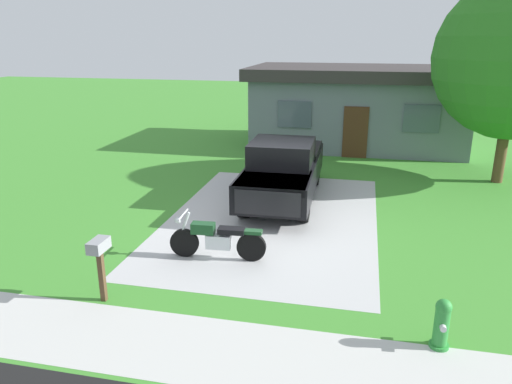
{
  "coord_description": "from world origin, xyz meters",
  "views": [
    {
      "loc": [
        2.26,
        -12.39,
        4.87
      ],
      "look_at": [
        -0.37,
        -0.45,
        0.9
      ],
      "focal_mm": 34.2,
      "sensor_mm": 36.0,
      "label": 1
    }
  ],
  "objects_px": {
    "mailbox": "(99,254)",
    "neighbor_house": "(358,106)",
    "fire_hydrant": "(442,324)",
    "pickup_truck": "(284,168)",
    "motorcycle": "(217,239)"
  },
  "relations": [
    {
      "from": "motorcycle",
      "to": "fire_hydrant",
      "type": "distance_m",
      "value": 5.1
    },
    {
      "from": "motorcycle",
      "to": "mailbox",
      "type": "xyz_separation_m",
      "value": [
        -1.59,
        -2.24,
        0.51
      ]
    },
    {
      "from": "mailbox",
      "to": "neighbor_house",
      "type": "relative_size",
      "value": 0.13
    },
    {
      "from": "mailbox",
      "to": "motorcycle",
      "type": "bearing_deg",
      "value": 54.7
    },
    {
      "from": "mailbox",
      "to": "neighbor_house",
      "type": "xyz_separation_m",
      "value": [
        4.36,
        15.13,
        0.81
      ]
    },
    {
      "from": "pickup_truck",
      "to": "mailbox",
      "type": "relative_size",
      "value": 4.49
    },
    {
      "from": "pickup_truck",
      "to": "fire_hydrant",
      "type": "xyz_separation_m",
      "value": [
        3.72,
        -6.97,
        -0.53
      ]
    },
    {
      "from": "motorcycle",
      "to": "neighbor_house",
      "type": "bearing_deg",
      "value": 77.87
    },
    {
      "from": "fire_hydrant",
      "to": "neighbor_house",
      "type": "xyz_separation_m",
      "value": [
        -1.73,
        15.3,
        1.36
      ]
    },
    {
      "from": "motorcycle",
      "to": "pickup_truck",
      "type": "relative_size",
      "value": 0.39
    },
    {
      "from": "mailbox",
      "to": "fire_hydrant",
      "type": "bearing_deg",
      "value": -1.53
    },
    {
      "from": "motorcycle",
      "to": "mailbox",
      "type": "distance_m",
      "value": 2.79
    },
    {
      "from": "pickup_truck",
      "to": "neighbor_house",
      "type": "bearing_deg",
      "value": 76.52
    },
    {
      "from": "pickup_truck",
      "to": "fire_hydrant",
      "type": "relative_size",
      "value": 6.51
    },
    {
      "from": "fire_hydrant",
      "to": "neighbor_house",
      "type": "distance_m",
      "value": 15.45
    }
  ]
}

